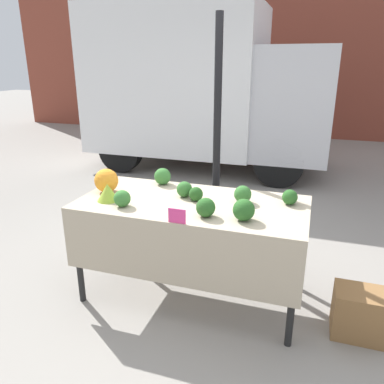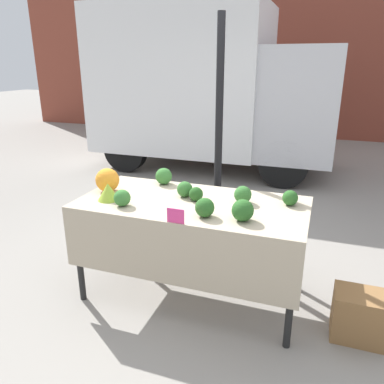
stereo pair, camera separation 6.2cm
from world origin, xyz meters
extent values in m
plane|color=gray|center=(0.00, 0.00, 0.00)|extent=(40.00, 40.00, 0.00)
cube|color=brown|center=(0.00, 7.90, 3.15)|extent=(16.00, 0.60, 6.30)
cylinder|color=black|center=(0.00, 0.74, 1.14)|extent=(0.07, 0.07, 2.27)
cube|color=white|center=(-1.58, 4.00, 1.57)|extent=(2.96, 1.98, 2.44)
cube|color=silver|center=(0.49, 4.00, 1.23)|extent=(1.19, 1.82, 1.76)
cylinder|color=black|center=(0.37, 3.20, 0.39)|extent=(0.77, 0.22, 0.77)
cylinder|color=black|center=(0.37, 4.80, 0.39)|extent=(0.77, 0.22, 0.77)
cylinder|color=black|center=(-2.40, 3.20, 0.39)|extent=(0.77, 0.22, 0.77)
cylinder|color=black|center=(-2.40, 4.80, 0.39)|extent=(0.77, 0.22, 0.77)
cube|color=tan|center=(0.00, 0.00, 0.82)|extent=(1.78, 0.87, 0.03)
cube|color=tan|center=(0.00, -0.43, 0.58)|extent=(1.78, 0.01, 0.46)
cylinder|color=black|center=(-0.83, -0.38, 0.40)|extent=(0.05, 0.05, 0.81)
cylinder|color=black|center=(0.83, -0.38, 0.40)|extent=(0.05, 0.05, 0.81)
cylinder|color=black|center=(-0.83, 0.38, 0.40)|extent=(0.05, 0.05, 0.81)
cylinder|color=black|center=(0.83, 0.38, 0.40)|extent=(0.05, 0.05, 0.81)
sphere|color=orange|center=(-0.75, 0.00, 0.93)|extent=(0.20, 0.20, 0.20)
cone|color=#93B238|center=(-0.63, -0.18, 0.90)|extent=(0.17, 0.17, 0.14)
sphere|color=#387533|center=(-0.39, 0.34, 0.91)|extent=(0.15, 0.15, 0.15)
sphere|color=#23511E|center=(0.02, 0.03, 0.89)|extent=(0.11, 0.11, 0.11)
sphere|color=#387533|center=(-0.47, -0.26, 0.90)|extent=(0.13, 0.13, 0.13)
sphere|color=#285B23|center=(0.18, -0.25, 0.90)|extent=(0.14, 0.14, 0.14)
sphere|color=#285B23|center=(0.45, -0.23, 0.91)|extent=(0.15, 0.15, 0.15)
sphere|color=#336B2D|center=(-0.09, 0.09, 0.90)|extent=(0.13, 0.13, 0.13)
sphere|color=#336B2D|center=(0.38, 0.11, 0.90)|extent=(0.13, 0.13, 0.13)
sphere|color=#285B23|center=(0.73, 0.18, 0.89)|extent=(0.12, 0.12, 0.12)
cube|color=#E53D84|center=(0.03, -0.42, 0.89)|extent=(0.12, 0.01, 0.10)
cube|color=olive|center=(1.29, -0.10, 0.18)|extent=(0.36, 0.28, 0.35)
camera|label=1|loc=(0.86, -2.60, 1.86)|focal=35.00mm
camera|label=2|loc=(0.92, -2.58, 1.86)|focal=35.00mm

